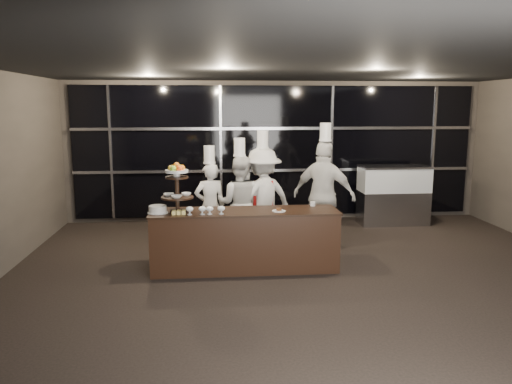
{
  "coord_description": "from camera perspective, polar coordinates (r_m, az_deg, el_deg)",
  "views": [
    {
      "loc": [
        -1.41,
        -5.74,
        2.49
      ],
      "look_at": [
        -0.72,
        1.9,
        1.15
      ],
      "focal_mm": 35.0,
      "sensor_mm": 36.0,
      "label": 1
    }
  ],
  "objects": [
    {
      "name": "chef_a",
      "position": [
        8.73,
        -5.27,
        -1.38
      ],
      "size": [
        0.62,
        0.48,
        1.81
      ],
      "color": "white",
      "rests_on": "ground"
    },
    {
      "name": "buffet_counter",
      "position": [
        7.63,
        -1.3,
        -5.48
      ],
      "size": [
        2.84,
        0.74,
        0.92
      ],
      "color": "black",
      "rests_on": "ground"
    },
    {
      "name": "display_stand",
      "position": [
        7.45,
        -9.02,
        0.9
      ],
      "size": [
        0.48,
        0.48,
        0.74
      ],
      "color": "black",
      "rests_on": "buffet_counter"
    },
    {
      "name": "chef_cup",
      "position": [
        7.91,
        6.5,
        -1.35
      ],
      "size": [
        0.08,
        0.08,
        0.07
      ],
      "primitive_type": "cylinder",
      "color": "white",
      "rests_on": "buffet_counter"
    },
    {
      "name": "chef_d",
      "position": [
        8.66,
        7.77,
        -0.35
      ],
      "size": [
        1.19,
        0.99,
        2.2
      ],
      "color": "silver",
      "rests_on": "ground"
    },
    {
      "name": "small_plate",
      "position": [
        7.47,
        2.63,
        -2.11
      ],
      "size": [
        0.2,
        0.2,
        0.05
      ],
      "color": "white",
      "rests_on": "buffet_counter"
    },
    {
      "name": "display_case",
      "position": [
        10.89,
        15.43,
        0.01
      ],
      "size": [
        1.44,
        0.63,
        1.24
      ],
      "color": "#A5A5AA",
      "rests_on": "ground"
    },
    {
      "name": "window_wall",
      "position": [
        10.81,
        2.35,
        4.65
      ],
      "size": [
        8.6,
        0.1,
        2.8
      ],
      "color": "black",
      "rests_on": "ground"
    },
    {
      "name": "chef_c",
      "position": [
        8.67,
        0.75,
        -0.71
      ],
      "size": [
        1.32,
        1.09,
        2.07
      ],
      "color": "silver",
      "rests_on": "ground"
    },
    {
      "name": "chef_b",
      "position": [
        8.55,
        -1.86,
        -1.24
      ],
      "size": [
        0.93,
        0.8,
        1.95
      ],
      "color": "silver",
      "rests_on": "ground"
    },
    {
      "name": "room",
      "position": [
        5.99,
        8.53,
        0.29
      ],
      "size": [
        10.0,
        10.0,
        10.0
      ],
      "color": "black",
      "rests_on": "ground"
    },
    {
      "name": "layer_cake",
      "position": [
        7.49,
        -11.17,
        -1.96
      ],
      "size": [
        0.3,
        0.3,
        0.11
      ],
      "color": "white",
      "rests_on": "buffet_counter"
    },
    {
      "name": "compotes",
      "position": [
        7.28,
        -5.77,
        -1.94
      ],
      "size": [
        0.57,
        0.11,
        0.12
      ],
      "color": "silver",
      "rests_on": "buffet_counter"
    },
    {
      "name": "pastry_squares",
      "position": [
        7.36,
        -8.82,
        -2.32
      ],
      "size": [
        0.2,
        0.13,
        0.05
      ],
      "color": "#FBE77B",
      "rests_on": "buffet_counter"
    }
  ]
}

